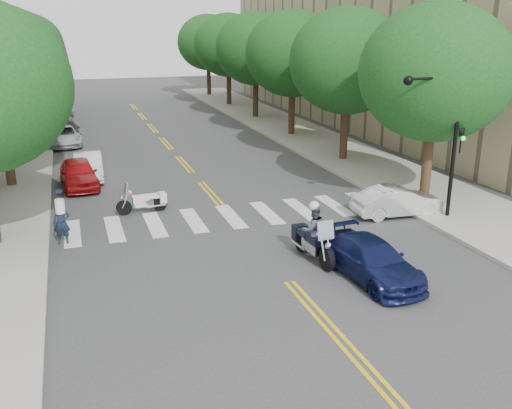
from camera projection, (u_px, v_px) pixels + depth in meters
name	position (u px, v px, depth m)	size (l,w,h in m)	color
ground	(289.00, 282.00, 17.37)	(140.00, 140.00, 0.00)	#38383A
sidewalk_left	(9.00, 152.00, 34.40)	(5.00, 60.00, 0.15)	#9E9991
sidewalk_right	(300.00, 134.00, 40.08)	(5.00, 60.00, 0.15)	#9E9991
tree_l_2	(10.00, 59.00, 32.94)	(6.40, 6.40, 8.45)	#382316
tree_l_3	(19.00, 52.00, 40.18)	(6.40, 6.40, 8.45)	#382316
tree_l_4	(25.00, 48.00, 47.41)	(6.40, 6.40, 8.45)	#382316
tree_l_5	(29.00, 44.00, 54.64)	(6.40, 6.40, 8.45)	#382316
tree_r_0	(435.00, 73.00, 23.73)	(6.40, 6.40, 8.45)	#382316
tree_r_1	(347.00, 61.00, 30.97)	(6.40, 6.40, 8.45)	#382316
tree_r_2	(293.00, 54.00, 38.20)	(6.40, 6.40, 8.45)	#382316
tree_r_3	(255.00, 49.00, 45.44)	(6.40, 6.40, 8.45)	#382316
tree_r_4	(228.00, 45.00, 52.67)	(6.40, 6.40, 8.45)	#382316
tree_r_5	(208.00, 42.00, 59.91)	(6.40, 6.40, 8.45)	#382316
traffic_signal_pole	(446.00, 128.00, 21.70)	(2.82, 0.42, 6.00)	black
motorcycle_police	(312.00, 234.00, 18.78)	(0.89, 2.53, 2.06)	black
motorcycle_parked	(146.00, 201.00, 23.65)	(2.12, 0.59, 1.37)	black
officer_standing	(62.00, 223.00, 20.17)	(0.58, 0.38, 1.59)	#161F31
convertible	(398.00, 201.00, 23.20)	(1.29, 3.70, 1.22)	white
sedan_blue	(371.00, 260.00, 17.48)	(1.70, 4.18, 1.21)	#101642
parked_car_a	(79.00, 173.00, 27.21)	(1.61, 4.01, 1.37)	#A41114
parked_car_b	(88.00, 166.00, 28.73)	(1.35, 3.88, 1.28)	white
parked_car_c	(64.00, 136.00, 36.55)	(2.08, 4.51, 1.25)	silver
parked_car_d	(64.00, 131.00, 37.42)	(2.07, 5.09, 1.48)	black
parked_car_e	(63.00, 112.00, 46.04)	(1.47, 3.66, 1.25)	#98999E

